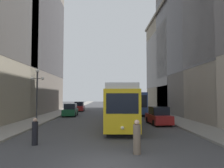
{
  "coord_description": "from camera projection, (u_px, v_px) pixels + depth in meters",
  "views": [
    {
      "loc": [
        -0.04,
        -9.25,
        2.97
      ],
      "look_at": [
        0.41,
        8.75,
        3.95
      ],
      "focal_mm": 34.41,
      "sensor_mm": 36.0,
      "label": 1
    }
  ],
  "objects": [
    {
      "name": "parked_car_right_far",
      "position": [
        158.0,
        116.0,
        22.26
      ],
      "size": [
        2.05,
        4.46,
        1.82
      ],
      "rotation": [
        0.0,
        0.0,
        3.19
      ],
      "color": "black",
      "rests_on": "ground"
    },
    {
      "name": "pedestrian_crossing_near",
      "position": [
        137.0,
        138.0,
        10.95
      ],
      "size": [
        0.39,
        0.39,
        1.74
      ],
      "rotation": [
        0.0,
        0.0,
        3.67
      ],
      "color": "#6B5B4C",
      "rests_on": "ground"
    },
    {
      "name": "building_right_corner",
      "position": [
        224.0,
        27.0,
        31.13
      ],
      "size": [
        15.06,
        23.27,
        25.21
      ],
      "color": "slate",
      "rests_on": "ground"
    },
    {
      "name": "ground_plane",
      "position": [
        107.0,
        166.0,
        9.07
      ],
      "size": [
        200.0,
        200.0,
        0.0
      ],
      "primitive_type": "plane",
      "color": "#424244"
    },
    {
      "name": "building_right_midblock",
      "position": [
        180.0,
        62.0,
        43.8
      ],
      "size": [
        10.97,
        18.23,
        19.27
      ],
      "color": "gray",
      "rests_on": "ground"
    },
    {
      "name": "lamp_post_left_near",
      "position": [
        37.0,
        88.0,
        22.2
      ],
      "size": [
        1.41,
        0.36,
        5.59
      ],
      "color": "#333338",
      "rests_on": "sidewalk_left"
    },
    {
      "name": "transit_bus",
      "position": [
        133.0,
        102.0,
        35.34
      ],
      "size": [
        2.67,
        11.57,
        3.45
      ],
      "rotation": [
        0.0,
        0.0,
        0.01
      ],
      "color": "black",
      "rests_on": "ground"
    },
    {
      "name": "sidewalk_left",
      "position": [
        71.0,
        108.0,
        48.8
      ],
      "size": [
        3.11,
        120.0,
        0.15
      ],
      "primitive_type": "cube",
      "color": "gray",
      "rests_on": "ground"
    },
    {
      "name": "pedestrian_crossing_far",
      "position": [
        35.0,
        132.0,
        12.93
      ],
      "size": [
        0.36,
        0.36,
        1.63
      ],
      "rotation": [
        0.0,
        0.0,
        6.1
      ],
      "color": "black",
      "rests_on": "ground"
    },
    {
      "name": "parked_car_left_near",
      "position": [
        70.0,
        110.0,
        31.49
      ],
      "size": [
        1.96,
        4.42,
        1.82
      ],
      "rotation": [
        0.0,
        0.0,
        0.02
      ],
      "color": "black",
      "rests_on": "ground"
    },
    {
      "name": "sidewalk_right",
      "position": [
        143.0,
        108.0,
        49.21
      ],
      "size": [
        3.11,
        120.0,
        0.15
      ],
      "primitive_type": "cube",
      "color": "gray",
      "rests_on": "ground"
    },
    {
      "name": "building_left_corner",
      "position": [
        11.0,
        32.0,
        37.8
      ],
      "size": [
        14.9,
        20.89,
        27.54
      ],
      "color": "slate",
      "rests_on": "ground"
    },
    {
      "name": "streetcar",
      "position": [
        120.0,
        104.0,
        22.01
      ],
      "size": [
        3.28,
        15.1,
        3.89
      ],
      "rotation": [
        0.0,
        0.0,
        -0.05
      ],
      "color": "black",
      "rests_on": "ground"
    },
    {
      "name": "parked_car_left_mid",
      "position": [
        79.0,
        107.0,
        41.42
      ],
      "size": [
        2.0,
        4.66,
        1.82
      ],
      "rotation": [
        0.0,
        0.0,
        0.03
      ],
      "color": "black",
      "rests_on": "ground"
    }
  ]
}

